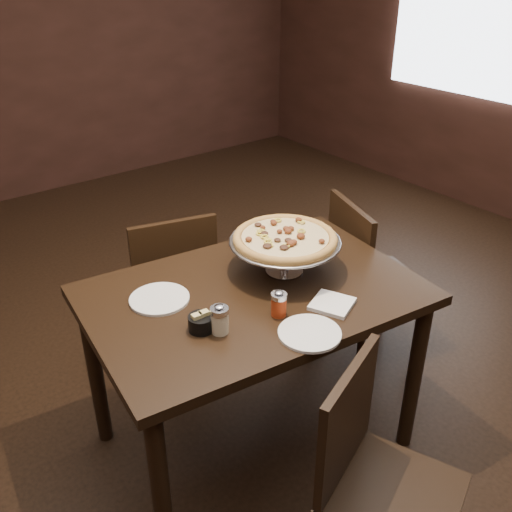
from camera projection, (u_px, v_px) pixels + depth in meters
room at (282, 125)px, 1.98m from camera, size 6.04×7.04×2.84m
dining_table at (254, 313)px, 2.24m from camera, size 1.35×0.99×0.79m
pizza_stand at (285, 239)px, 2.24m from camera, size 0.45×0.45×0.18m
parmesan_shaker at (220, 319)px, 1.93m from camera, size 0.06×0.06×0.11m
pepper_flake_shaker at (279, 304)px, 2.02m from camera, size 0.06×0.06×0.10m
packet_caddy at (201, 322)px, 1.95m from camera, size 0.09×0.09×0.07m
napkin_stack at (332, 304)px, 2.10m from camera, size 0.19×0.19×0.02m
plate_left at (159, 299)px, 2.13m from camera, size 0.22×0.22×0.01m
plate_near at (310, 333)px, 1.94m from camera, size 0.22×0.22×0.01m
serving_spatula at (302, 251)px, 2.16m from camera, size 0.16×0.16×0.02m
chair_far at (172, 285)px, 2.82m from camera, size 0.50×0.50×0.87m
chair_near at (375, 475)px, 1.82m from camera, size 0.51×0.51×0.85m
chair_side at (367, 276)px, 2.88m from camera, size 0.53×0.53×0.89m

